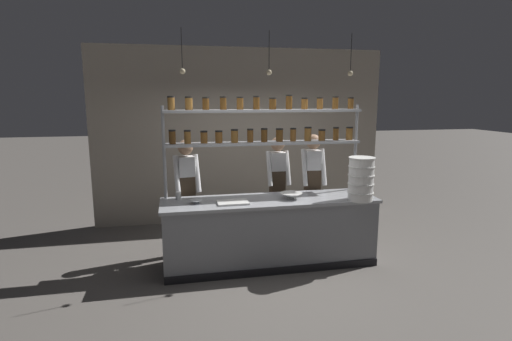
# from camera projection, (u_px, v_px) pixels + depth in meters

# --- Properties ---
(ground_plane) EXTENTS (40.00, 40.00, 0.00)m
(ground_plane) POSITION_uv_depth(u_px,v_px,m) (269.00, 263.00, 5.52)
(ground_plane) COLOR #5B5651
(back_wall) EXTENTS (5.29, 0.12, 3.14)m
(back_wall) POSITION_uv_depth(u_px,v_px,m) (242.00, 136.00, 7.32)
(back_wall) COLOR #9E9384
(back_wall) RESTS_ON ground_plane
(prep_counter) EXTENTS (2.89, 0.76, 0.92)m
(prep_counter) POSITION_uv_depth(u_px,v_px,m) (270.00, 232.00, 5.44)
(prep_counter) COLOR gray
(prep_counter) RESTS_ON ground_plane
(spice_shelf_unit) EXTENTS (2.78, 0.28, 2.30)m
(spice_shelf_unit) POSITION_uv_depth(u_px,v_px,m) (264.00, 129.00, 5.51)
(spice_shelf_unit) COLOR #999BA0
(spice_shelf_unit) RESTS_ON ground_plane
(chef_left) EXTENTS (0.39, 0.32, 1.68)m
(chef_left) POSITION_uv_depth(u_px,v_px,m) (187.00, 189.00, 5.69)
(chef_left) COLOR black
(chef_left) RESTS_ON ground_plane
(chef_center) EXTENTS (0.36, 0.29, 1.67)m
(chef_center) POSITION_uv_depth(u_px,v_px,m) (277.00, 183.00, 6.18)
(chef_center) COLOR black
(chef_center) RESTS_ON ground_plane
(chef_right) EXTENTS (0.38, 0.31, 1.72)m
(chef_right) POSITION_uv_depth(u_px,v_px,m) (312.00, 182.00, 6.05)
(chef_right) COLOR black
(chef_right) RESTS_ON ground_plane
(container_stack) EXTENTS (0.34, 0.34, 0.58)m
(container_stack) POSITION_uv_depth(u_px,v_px,m) (361.00, 179.00, 5.24)
(container_stack) COLOR white
(container_stack) RESTS_ON prep_counter
(cutting_board) EXTENTS (0.40, 0.26, 0.02)m
(cutting_board) POSITION_uv_depth(u_px,v_px,m) (233.00, 202.00, 5.13)
(cutting_board) COLOR silver
(cutting_board) RESTS_ON prep_counter
(prep_bowl_near_left) EXTENTS (0.16, 0.16, 0.05)m
(prep_bowl_near_left) POSITION_uv_depth(u_px,v_px,m) (196.00, 202.00, 5.13)
(prep_bowl_near_left) COLOR #B2B7BC
(prep_bowl_near_left) RESTS_ON prep_counter
(prep_bowl_center_front) EXTENTS (0.30, 0.30, 0.08)m
(prep_bowl_center_front) POSITION_uv_depth(u_px,v_px,m) (291.00, 196.00, 5.36)
(prep_bowl_center_front) COLOR silver
(prep_bowl_center_front) RESTS_ON prep_counter
(serving_cup_front) EXTENTS (0.07, 0.07, 0.10)m
(serving_cup_front) POSITION_uv_depth(u_px,v_px,m) (178.00, 196.00, 5.33)
(serving_cup_front) COLOR silver
(serving_cup_front) RESTS_ON prep_counter
(pendant_light_row) EXTENTS (2.26, 0.07, 0.55)m
(pendant_light_row) POSITION_uv_depth(u_px,v_px,m) (270.00, 71.00, 5.05)
(pendant_light_row) COLOR black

